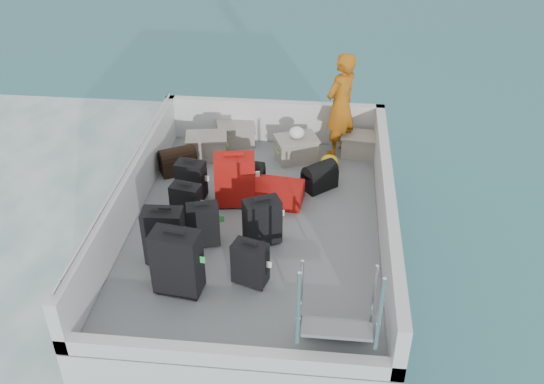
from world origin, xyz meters
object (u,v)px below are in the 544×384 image
Objects in this scene: crate_1 at (236,135)px; crate_2 at (296,150)px; suitcase_0 at (164,236)px; suitcase_4 at (203,225)px; suitcase_8 at (277,193)px; crate_3 at (360,146)px; suitcase_5 at (235,180)px; suitcase_1 at (187,204)px; suitcase_7 at (262,222)px; passenger at (341,105)px; crate_0 at (207,147)px; suitcase_6 at (250,264)px; suitcase_3 at (177,263)px; suitcase_2 at (191,180)px.

crate_2 is (1.03, -0.41, 0.01)m from crate_1.
suitcase_4 is at bearing 40.07° from suitcase_0.
crate_3 is at bearing -33.07° from suitcase_8.
suitcase_1 is at bearing -146.05° from suitcase_5.
passenger is at bearing 43.61° from suitcase_7.
crate_2 is 1.08× the size of crate_3.
suitcase_5 is at bearing 105.89° from suitcase_8.
suitcase_4 is at bearing -80.01° from crate_0.
suitcase_5 is 0.45× the size of passenger.
suitcase_5 is at bearing -2.22° from passenger.
crate_2 is at bearing 100.47° from suitcase_6.
suitcase_3 is 1.36× the size of crate_2.
suitcase_6 is 0.87× the size of suitcase_7.
suitcase_5 is 2.20m from passenger.
suitcase_2 is at bearing 94.60° from suitcase_4.
suitcase_0 reaches higher than suitcase_2.
suitcase_2 is 0.34× the size of passenger.
crate_1 is at bearing 96.08° from suitcase_3.
suitcase_7 is 2.69m from passenger.
suitcase_1 is 0.72× the size of suitcase_3.
suitcase_5 is at bearing 60.93° from suitcase_0.
suitcase_8 is (1.23, 0.02, -0.15)m from suitcase_2.
suitcase_3 reaches higher than crate_3.
suitcase_0 is 3.65m from passenger.
crate_2 is (1.35, 1.85, -0.12)m from suitcase_1.
suitcase_0 reaches higher than suitcase_1.
crate_1 is 0.34× the size of passenger.
suitcase_6 is at bearing -49.38° from suitcase_2.
crate_2 is at bearing 3.01° from crate_0.
suitcase_5 is 1.27× the size of crate_0.
crate_0 is (-0.01, 1.17, -0.11)m from suitcase_2.
suitcase_7 is (1.15, 0.49, -0.05)m from suitcase_0.
crate_0 is 0.36× the size of passenger.
suitcase_1 is 1.35m from suitcase_3.
suitcase_5 is 0.64m from suitcase_8.
suitcase_2 is 0.96× the size of crate_0.
suitcase_0 is at bearing -85.30° from suitcase_1.
suitcase_5 is at bearing 1.32° from suitcase_2.
suitcase_0 is 0.82m from suitcase_1.
suitcase_8 is (0.85, 1.07, -0.16)m from suitcase_4.
passenger is (1.43, 1.61, 0.46)m from suitcase_5.
suitcase_4 is 0.75m from suitcase_7.
suitcase_3 reaches higher than suitcase_2.
suitcase_2 is 1.17m from crate_0.
passenger is (0.66, 0.28, 0.67)m from crate_2.
suitcase_3 reaches higher than crate_1.
passenger reaches higher than suitcase_2.
suitcase_5 is at bearing -62.42° from crate_0.
crate_3 is (1.36, 3.21, -0.11)m from suitcase_6.
suitcase_0 is 3.04m from crate_2.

